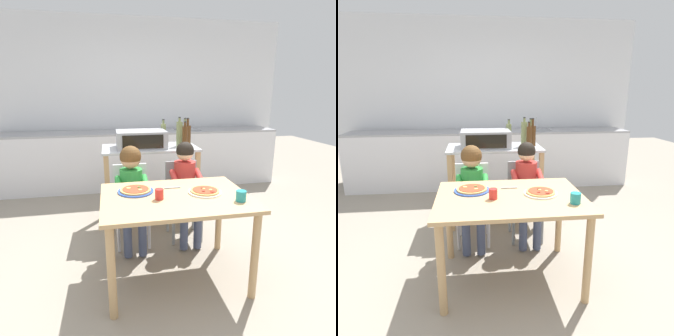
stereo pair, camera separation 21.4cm
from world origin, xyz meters
TOP-DOWN VIEW (x-y plane):
  - ground_plane at (0.00, 1.17)m, footprint 11.68×11.68m
  - back_wall_tiled at (0.00, 2.98)m, footprint 5.01×0.12m
  - kitchen_counter at (0.00, 2.57)m, footprint 4.51×0.60m
  - kitchen_island_cart at (-0.04, 1.18)m, footprint 1.09×0.58m
  - toaster_oven at (-0.14, 1.15)m, footprint 0.56×0.39m
  - bottle_slim_sauce at (0.15, 1.34)m, footprint 0.06×0.06m
  - bottle_tall_green_wine at (0.35, 1.05)m, footprint 0.06×0.06m
  - bottle_squat_spirits at (0.41, 1.17)m, footprint 0.08×0.08m
  - bottle_brown_beer at (0.31, 1.17)m, footprint 0.07×0.07m
  - bottle_clear_vinegar at (0.41, 1.28)m, footprint 0.06×0.06m
  - dining_table at (0.00, 0.00)m, footprint 1.17×0.85m
  - dining_chair_left at (-0.30, 0.70)m, footprint 0.36×0.36m
  - dining_chair_right at (0.25, 0.73)m, footprint 0.36×0.36m
  - child_in_green_shirt at (-0.30, 0.58)m, footprint 0.32×0.42m
  - child_in_red_shirt at (0.25, 0.61)m, footprint 0.32×0.42m
  - pizza_plate_blue_rimmed at (-0.30, 0.15)m, footprint 0.30×0.30m
  - pizza_plate_white at (0.25, 0.02)m, footprint 0.27×0.27m
  - drinking_cup_teal at (0.46, -0.21)m, footprint 0.08×0.08m
  - drinking_cup_red at (-0.14, -0.05)m, footprint 0.07×0.07m
  - serving_spoon at (0.01, 0.18)m, footprint 0.14×0.01m

SIDE VIEW (x-z plane):
  - ground_plane at x=0.00m, z-range 0.00..0.00m
  - kitchen_counter at x=0.00m, z-range -0.10..1.02m
  - dining_chair_left at x=-0.30m, z-range 0.07..0.89m
  - dining_chair_right at x=0.25m, z-range 0.07..0.89m
  - kitchen_island_cart at x=-0.04m, z-range 0.15..1.07m
  - dining_table at x=0.00m, z-range 0.26..1.00m
  - child_in_red_shirt at x=0.25m, z-range 0.15..1.18m
  - child_in_green_shirt at x=-0.30m, z-range 0.17..1.19m
  - serving_spoon at x=0.01m, z-range 0.74..0.75m
  - pizza_plate_blue_rimmed at x=-0.30m, z-range 0.74..0.77m
  - pizza_plate_white at x=0.25m, z-range 0.74..0.77m
  - drinking_cup_teal at x=0.46m, z-range 0.74..0.82m
  - drinking_cup_red at x=-0.14m, z-range 0.74..0.82m
  - toaster_oven at x=-0.14m, z-range 0.92..1.11m
  - bottle_clear_vinegar at x=0.41m, z-range 0.89..1.20m
  - bottle_slim_sauce at x=0.15m, z-range 0.90..1.20m
  - bottle_squat_spirits at x=0.41m, z-range 0.88..1.21m
  - bottle_tall_green_wine at x=0.35m, z-range 0.90..1.20m
  - bottle_brown_beer at x=0.31m, z-range 0.90..1.23m
  - back_wall_tiled at x=0.00m, z-range 0.00..2.70m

